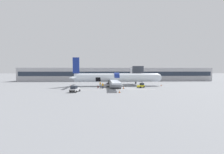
# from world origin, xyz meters

# --- Properties ---
(ground_plane) EXTENTS (500.00, 500.00, 0.00)m
(ground_plane) POSITION_xyz_m (0.00, 0.00, 0.00)
(ground_plane) COLOR gray
(apron_marking_line) EXTENTS (23.24, 0.42, 0.01)m
(apron_marking_line) POSITION_xyz_m (-3.65, -4.09, 0.00)
(apron_marking_line) COLOR silver
(apron_marking_line) RESTS_ON ground_plane
(terminal_strip) EXTENTS (104.75, 10.05, 7.06)m
(terminal_strip) POSITION_xyz_m (0.00, 34.01, 3.53)
(terminal_strip) COLOR #B2B2B7
(terminal_strip) RESTS_ON ground_plane
(jet_bridge_stub) EXTENTS (4.08, 8.32, 7.30)m
(jet_bridge_stub) POSITION_xyz_m (5.82, 11.12, 5.37)
(jet_bridge_stub) COLOR #4C4C51
(jet_bridge_stub) RESTS_ON ground_plane
(airplane) EXTENTS (33.64, 29.77, 10.27)m
(airplane) POSITION_xyz_m (-3.04, 6.31, 2.83)
(airplane) COLOR silver
(airplane) RESTS_ON ground_plane
(baggage_tug_lead) EXTENTS (2.57, 3.43, 1.63)m
(baggage_tug_lead) POSITION_xyz_m (-14.66, -7.71, 0.71)
(baggage_tug_lead) COLOR silver
(baggage_tug_lead) RESTS_ON ground_plane
(baggage_tug_mid) EXTENTS (2.64, 2.33, 1.49)m
(baggage_tug_mid) POSITION_xyz_m (5.01, 0.50, 0.62)
(baggage_tug_mid) COLOR yellow
(baggage_tug_mid) RESTS_ON ground_plane
(baggage_cart_loading) EXTENTS (3.94, 2.49, 1.01)m
(baggage_cart_loading) POSITION_xyz_m (-6.67, 1.72, 0.49)
(baggage_cart_loading) COLOR #999BA0
(baggage_cart_loading) RESTS_ON ground_plane
(ground_crew_loader_a) EXTENTS (0.60, 0.51, 1.73)m
(ground_crew_loader_a) POSITION_xyz_m (-3.80, 2.34, 0.91)
(ground_crew_loader_a) COLOR #1E2338
(ground_crew_loader_a) RESTS_ON ground_plane
(ground_crew_loader_b) EXTENTS (0.54, 0.55, 1.71)m
(ground_crew_loader_b) POSITION_xyz_m (-4.40, 3.68, 0.90)
(ground_crew_loader_b) COLOR #2D2D33
(ground_crew_loader_b) RESTS_ON ground_plane
(ground_crew_driver) EXTENTS (0.54, 0.54, 1.69)m
(ground_crew_driver) POSITION_xyz_m (-8.47, 4.04, 0.89)
(ground_crew_driver) COLOR #1E2338
(ground_crew_driver) RESTS_ON ground_plane
(ground_crew_supervisor) EXTENTS (0.58, 0.58, 1.80)m
(ground_crew_supervisor) POSITION_xyz_m (-7.48, -1.15, 0.95)
(ground_crew_supervisor) COLOR #1E2338
(ground_crew_supervisor) RESTS_ON ground_plane
(suitcase_on_tarmac_upright) EXTENTS (0.39, 0.32, 0.84)m
(suitcase_on_tarmac_upright) POSITION_xyz_m (-9.00, 0.04, 0.37)
(suitcase_on_tarmac_upright) COLOR #4C1E1E
(suitcase_on_tarmac_upright) RESTS_ON ground_plane
(safety_cone_nose) EXTENTS (0.54, 0.54, 0.66)m
(safety_cone_nose) POSITION_xyz_m (13.60, 5.05, 0.31)
(safety_cone_nose) COLOR black
(safety_cone_nose) RESTS_ON ground_plane
(safety_cone_engine_left) EXTENTS (0.53, 0.53, 0.63)m
(safety_cone_engine_left) POSITION_xyz_m (-3.14, -9.52, 0.29)
(safety_cone_engine_left) COLOR black
(safety_cone_engine_left) RESTS_ON ground_plane
(safety_cone_wingtip) EXTENTS (0.59, 0.59, 0.69)m
(safety_cone_wingtip) POSITION_xyz_m (-1.07, -1.76, 0.32)
(safety_cone_wingtip) COLOR black
(safety_cone_wingtip) RESTS_ON ground_plane
(safety_cone_tail) EXTENTS (0.57, 0.57, 0.56)m
(safety_cone_tail) POSITION_xyz_m (-18.78, 5.04, 0.26)
(safety_cone_tail) COLOR black
(safety_cone_tail) RESTS_ON ground_plane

